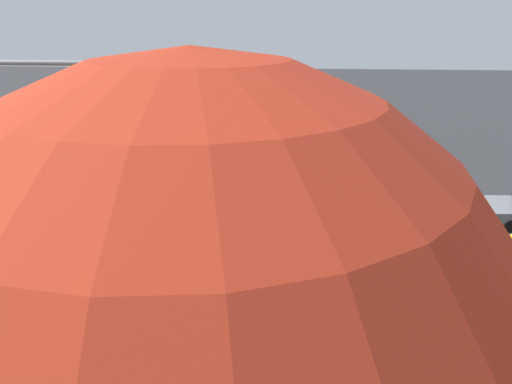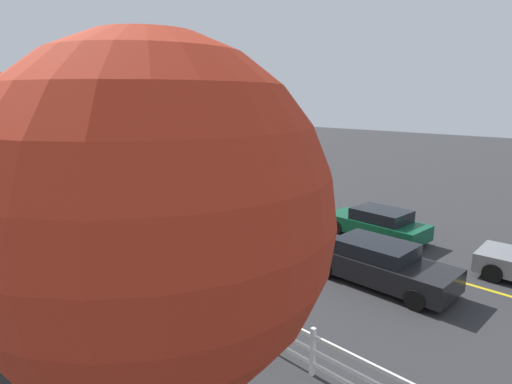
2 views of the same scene
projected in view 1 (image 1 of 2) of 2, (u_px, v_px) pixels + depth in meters
name	position (u px, v px, depth m)	size (l,w,h in m)	color
ground_plane	(182.00, 234.00, 17.41)	(120.00, 120.00, 0.00)	#2D2D30
lane_center_stripe	(294.00, 237.00, 17.10)	(28.00, 0.16, 0.01)	gold
car_0	(130.00, 238.00, 15.53)	(4.10, 2.09, 1.34)	#0C4C2D
car_1	(361.00, 201.00, 18.61)	(4.41, 2.11, 1.35)	#0C4C2D
car_2	(459.00, 251.00, 14.53)	(4.73, 1.97, 1.43)	black
white_rail_fence	(243.00, 362.00, 10.03)	(26.10, 0.10, 1.15)	white
tree_0	(204.00, 371.00, 3.89)	(4.96, 4.96, 7.10)	brown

